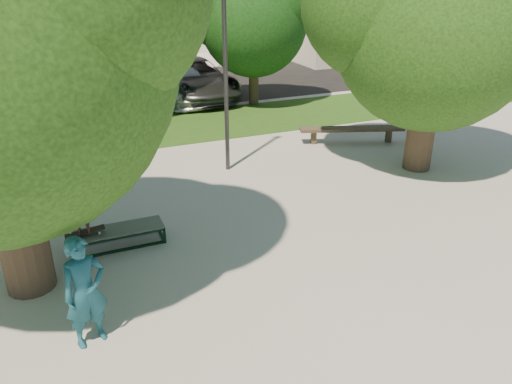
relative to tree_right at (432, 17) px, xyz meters
name	(u,v)px	position (x,y,z in m)	size (l,w,h in m)	color
ground	(267,265)	(-5.92, -3.08, -4.09)	(120.00, 120.00, 0.00)	#9D9991
grass_strip	(186,126)	(-4.92, 6.42, -4.08)	(30.00, 4.00, 0.02)	#1E4A15
asphalt_strip	(127,91)	(-5.92, 12.92, -4.09)	(40.00, 8.00, 0.01)	black
tree_right	(432,17)	(0.00, 0.00, 0.00)	(6.24, 5.33, 6.51)	#38281E
bg_tree_mid	(103,5)	(-6.99, 8.99, -0.08)	(5.76, 4.92, 6.24)	#38281E
bg_tree_right	(251,16)	(-1.48, 8.48, -0.60)	(5.04, 4.31, 5.43)	#38281E
lamppost	(225,56)	(-4.92, 1.92, -0.94)	(0.25, 0.15, 6.11)	#2D2D30
grind_box	(120,237)	(-8.42, -1.20, -3.90)	(1.80, 0.60, 0.38)	black
skater_rig	(79,193)	(-9.07, -1.20, -2.80)	(2.13, 0.92, 1.76)	white
bystander	(85,292)	(-9.27, -3.99, -3.19)	(0.66, 0.43, 1.81)	#184E5D
bench	(352,130)	(-0.42, 2.53, -3.66)	(3.33, 1.54, 0.52)	#48392B
car_dark	(68,83)	(-8.45, 11.93, -3.35)	(1.58, 4.53, 1.49)	black
car_grey	(193,79)	(-3.42, 10.48, -3.27)	(2.73, 5.91, 1.64)	#4F5054
car_silver_b	(177,81)	(-4.14, 10.42, -3.32)	(2.16, 5.32, 1.54)	silver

